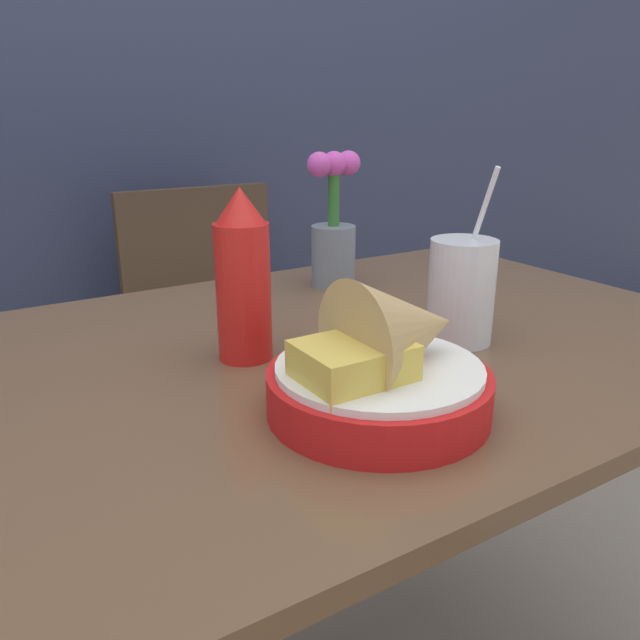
{
  "coord_description": "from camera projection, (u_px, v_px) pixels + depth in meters",
  "views": [
    {
      "loc": [
        -0.4,
        -0.68,
        1.04
      ],
      "look_at": [
        -0.02,
        -0.06,
        0.79
      ],
      "focal_mm": 35.0,
      "sensor_mm": 36.0,
      "label": 1
    }
  ],
  "objects": [
    {
      "name": "drink_cup",
      "position": [
        461.0,
        294.0,
        0.85
      ],
      "size": [
        0.09,
        0.09,
        0.24
      ],
      "color": "silver",
      "rests_on": "dining_table"
    },
    {
      "name": "chair_far_window",
      "position": [
        215.0,
        327.0,
        1.59
      ],
      "size": [
        0.4,
        0.4,
        0.85
      ],
      "color": "#473323",
      "rests_on": "ground_plane"
    },
    {
      "name": "dining_table",
      "position": [
        307.0,
        412.0,
        0.87
      ],
      "size": [
        1.26,
        0.78,
        0.73
      ],
      "color": "brown",
      "rests_on": "ground_plane"
    },
    {
      "name": "food_basket",
      "position": [
        386.0,
        365.0,
        0.65
      ],
      "size": [
        0.24,
        0.24,
        0.15
      ],
      "color": "red",
      "rests_on": "dining_table"
    },
    {
      "name": "flower_vase",
      "position": [
        333.0,
        232.0,
        1.11
      ],
      "size": [
        0.1,
        0.08,
        0.24
      ],
      "color": "gray",
      "rests_on": "dining_table"
    },
    {
      "name": "ketchup_bottle",
      "position": [
        243.0,
        278.0,
        0.78
      ],
      "size": [
        0.07,
        0.07,
        0.22
      ],
      "color": "red",
      "rests_on": "dining_table"
    }
  ]
}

